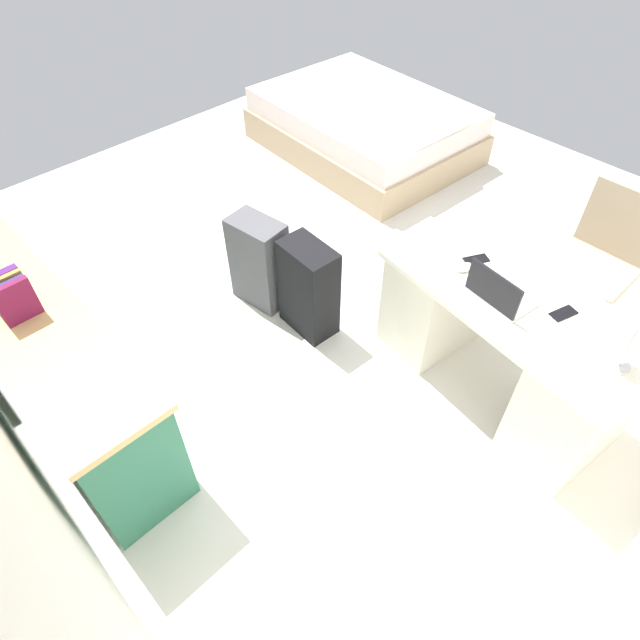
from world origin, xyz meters
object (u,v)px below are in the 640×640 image
(cell_phone_near_laptop, at_px, (563,313))
(desk_lamp, at_px, (632,322))
(desk, at_px, (503,342))
(credenza, at_px, (57,370))
(suitcase_black, at_px, (309,289))
(laptop, at_px, (499,293))
(cell_phone_by_mouse, at_px, (476,260))
(suitcase_spare_grey, at_px, (259,262))
(bed, at_px, (365,126))
(computer_mouse, at_px, (465,267))
(office_chair, at_px, (592,271))

(cell_phone_near_laptop, bearing_deg, desk_lamp, 173.82)
(desk, xyz_separation_m, credenza, (1.52, 1.87, 0.01))
(suitcase_black, distance_m, desk_lamp, 1.78)
(laptop, bearing_deg, credenza, 50.74)
(laptop, relative_size, cell_phone_by_mouse, 2.47)
(cell_phone_near_laptop, bearing_deg, cell_phone_by_mouse, 13.30)
(desk_lamp, bearing_deg, suitcase_spare_grey, 11.81)
(bed, distance_m, suitcase_spare_grey, 2.19)
(desk, height_order, suitcase_spare_grey, desk)
(suitcase_black, bearing_deg, cell_phone_by_mouse, -142.67)
(bed, distance_m, suitcase_black, 2.34)
(credenza, xyz_separation_m, bed, (0.89, -3.37, -0.15))
(suitcase_black, bearing_deg, desk, -154.89)
(desk, xyz_separation_m, laptop, (0.07, 0.10, 0.39))
(suitcase_black, xyz_separation_m, cell_phone_by_mouse, (-0.78, -0.53, 0.40))
(suitcase_black, xyz_separation_m, computer_mouse, (-0.78, -0.42, 0.41))
(suitcase_black, bearing_deg, computer_mouse, -148.60)
(laptop, bearing_deg, cell_phone_near_laptop, -151.96)
(credenza, height_order, cell_phone_by_mouse, credenza)
(suitcase_black, height_order, cell_phone_by_mouse, cell_phone_by_mouse)
(suitcase_spare_grey, distance_m, cell_phone_near_laptop, 1.87)
(credenza, bearing_deg, office_chair, -120.13)
(bed, xyz_separation_m, cell_phone_near_laptop, (-2.62, 1.45, 0.48))
(bed, bearing_deg, suitcase_black, 123.85)
(credenza, relative_size, suitcase_spare_grey, 2.83)
(office_chair, height_order, suitcase_black, office_chair)
(desk, bearing_deg, office_chair, -94.63)
(office_chair, bearing_deg, credenza, 59.87)
(cell_phone_near_laptop, xyz_separation_m, cell_phone_by_mouse, (0.54, -0.03, 0.00))
(credenza, bearing_deg, cell_phone_near_laptop, -132.01)
(desk_lamp, bearing_deg, bed, -28.37)
(suitcase_spare_grey, bearing_deg, desk_lamp, -175.72)
(suitcase_spare_grey, height_order, desk_lamp, desk_lamp)
(bed, bearing_deg, laptop, 145.61)
(suitcase_black, height_order, desk_lamp, desk_lamp)
(credenza, relative_size, laptop, 5.35)
(bed, height_order, suitcase_black, suitcase_black)
(computer_mouse, height_order, cell_phone_near_laptop, computer_mouse)
(cell_phone_by_mouse, bearing_deg, office_chair, -89.51)
(desk, xyz_separation_m, desk_lamp, (-0.50, 0.07, 0.60))
(desk, relative_size, cell_phone_by_mouse, 11.13)
(cell_phone_near_laptop, bearing_deg, bed, -12.01)
(laptop, height_order, cell_phone_near_laptop, laptop)
(desk_lamp, bearing_deg, cell_phone_near_laptop, -23.09)
(suitcase_spare_grey, bearing_deg, credenza, 82.70)
(cell_phone_near_laptop, bearing_deg, suitcase_black, 37.37)
(laptop, bearing_deg, bed, -34.39)
(bed, bearing_deg, cell_phone_by_mouse, 145.84)
(desk_lamp, bearing_deg, desk, -8.13)
(computer_mouse, relative_size, desk_lamp, 0.29)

